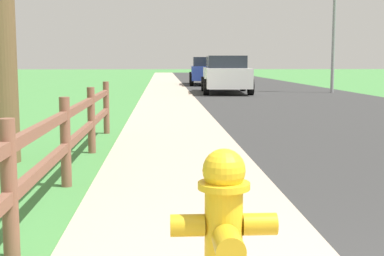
# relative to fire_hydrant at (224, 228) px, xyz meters

# --- Properties ---
(ground_plane) EXTENTS (120.00, 120.00, 0.00)m
(ground_plane) POSITION_rel_fire_hydrant_xyz_m (0.90, 23.88, -0.46)
(ground_plane) COLOR #458742
(road_asphalt) EXTENTS (7.00, 66.00, 0.01)m
(road_asphalt) POSITION_rel_fire_hydrant_xyz_m (4.40, 25.88, -0.46)
(road_asphalt) COLOR #333333
(road_asphalt) RESTS_ON ground
(curb_concrete) EXTENTS (6.00, 66.00, 0.01)m
(curb_concrete) POSITION_rel_fire_hydrant_xyz_m (-2.10, 25.88, -0.46)
(curb_concrete) COLOR #BCA691
(curb_concrete) RESTS_ON ground
(grass_verge) EXTENTS (5.00, 66.00, 0.00)m
(grass_verge) POSITION_rel_fire_hydrant_xyz_m (-3.60, 25.88, -0.45)
(grass_verge) COLOR #458742
(grass_verge) RESTS_ON ground
(fire_hydrant) EXTENTS (0.57, 0.47, 0.89)m
(fire_hydrant) POSITION_rel_fire_hydrant_xyz_m (0.00, 0.00, 0.00)
(fire_hydrant) COLOR yellow
(fire_hydrant) RESTS_ON ground
(rail_fence) EXTENTS (0.11, 8.48, 0.97)m
(rail_fence) POSITION_rel_fire_hydrant_xyz_m (-1.35, 2.91, 0.10)
(rail_fence) COLOR brown
(rail_fence) RESTS_ON ground
(parked_suv_white) EXTENTS (2.14, 4.73, 1.55)m
(parked_suv_white) POSITION_rel_fire_hydrant_xyz_m (2.37, 19.58, 0.33)
(parked_suv_white) COLOR white
(parked_suv_white) RESTS_ON ground
(parked_car_blue) EXTENTS (2.15, 5.01, 1.55)m
(parked_car_blue) POSITION_rel_fire_hydrant_xyz_m (2.24, 27.48, 0.34)
(parked_car_blue) COLOR navy
(parked_car_blue) RESTS_ON ground
(street_lamp) EXTENTS (1.17, 0.20, 6.35)m
(street_lamp) POSITION_rel_fire_hydrant_xyz_m (7.00, 19.46, 3.31)
(street_lamp) COLOR gray
(street_lamp) RESTS_ON ground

